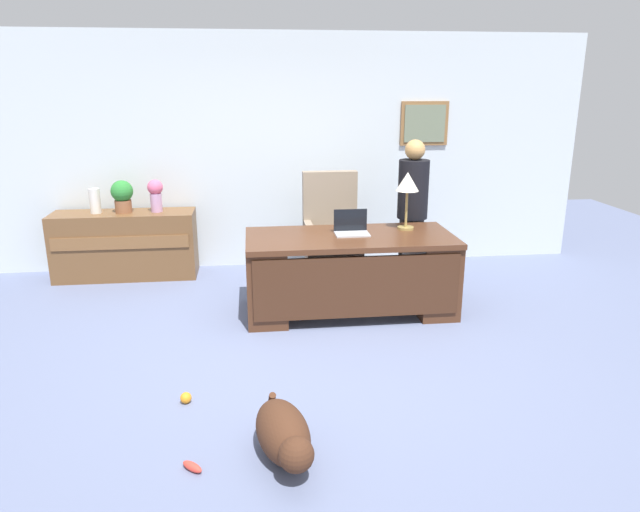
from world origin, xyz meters
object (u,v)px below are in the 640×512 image
at_px(armchair, 331,235).
at_px(vase_empty, 95,201).
at_px(credenza, 126,245).
at_px(vase_with_flowers, 156,194).
at_px(dog_toy_bone, 192,467).
at_px(person_standing, 412,213).
at_px(laptop, 351,228).
at_px(desk, 350,271).
at_px(potted_plant, 122,195).
at_px(dog_toy_ball, 186,398).
at_px(dog_lying, 284,434).
at_px(desk_lamp, 407,185).

xyz_separation_m(armchair, vase_empty, (-2.58, 0.41, 0.36)).
relative_size(credenza, vase_with_flowers, 4.32).
bearing_deg(dog_toy_bone, vase_with_flowers, 100.50).
xyz_separation_m(person_standing, laptop, (-0.76, -0.60, 0.00)).
bearing_deg(laptop, vase_with_flowers, 147.62).
relative_size(person_standing, dog_toy_bone, 10.78).
bearing_deg(desk, vase_empty, 152.59).
relative_size(armchair, potted_plant, 3.35).
bearing_deg(credenza, desk, -30.10).
bearing_deg(credenza, vase_with_flowers, 0.22).
bearing_deg(vase_with_flowers, desk, -34.67).
relative_size(desk, dog_toy_bone, 13.37).
distance_m(vase_empty, dog_toy_ball, 3.25).
height_order(potted_plant, dog_toy_ball, potted_plant).
height_order(desk, credenza, desk).
distance_m(dog_lying, laptop, 2.53).
bearing_deg(vase_empty, armchair, -9.04).
bearing_deg(armchair, vase_empty, 170.96).
relative_size(desk, dog_lying, 2.62).
bearing_deg(armchair, vase_with_flowers, 167.95).
relative_size(desk, vase_empty, 7.11).
bearing_deg(dog_toy_ball, desk, 47.31).
distance_m(desk_lamp, vase_empty, 3.42).
bearing_deg(person_standing, armchair, 162.75).
distance_m(desk_lamp, potted_plant, 3.14).
bearing_deg(dog_toy_ball, potted_plant, 107.73).
bearing_deg(dog_toy_ball, desk_lamp, 41.16).
distance_m(desk_lamp, vase_with_flowers, 2.81).
distance_m(dog_lying, dog_toy_bone, 0.55).
bearing_deg(dog_toy_bone, person_standing, 55.06).
bearing_deg(desk, laptop, 78.18).
height_order(vase_empty, dog_toy_bone, vase_empty).
xyz_separation_m(laptop, desk_lamp, (0.56, 0.11, 0.38)).
distance_m(vase_with_flowers, vase_empty, 0.66).
relative_size(credenza, desk_lamp, 2.80).
height_order(credenza, dog_toy_ball, credenza).
relative_size(armchair, vase_with_flowers, 3.34).
bearing_deg(desk, potted_plant, 149.68).
relative_size(person_standing, vase_with_flowers, 4.36).
height_order(armchair, dog_lying, armchair).
relative_size(desk, person_standing, 1.24).
relative_size(desk_lamp, dog_toy_ball, 7.16).
bearing_deg(vase_empty, person_standing, -11.08).
distance_m(desk, potted_plant, 2.75).
height_order(dog_lying, potted_plant, potted_plant).
bearing_deg(vase_empty, dog_toy_ball, -67.07).
bearing_deg(desk_lamp, desk, -159.87).
relative_size(desk, potted_plant, 5.43).
bearing_deg(desk, person_standing, 41.74).
bearing_deg(dog_lying, vase_empty, 117.51).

